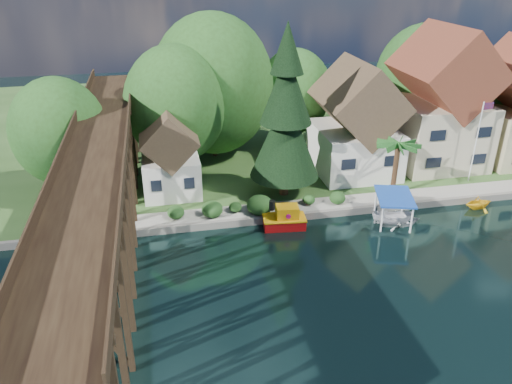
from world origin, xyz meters
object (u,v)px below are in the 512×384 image
(trestle_bridge, at_px, (102,193))
(shed, at_px, (170,159))
(flagpole, at_px, (479,133))
(house_center, at_px, (440,107))
(boat_white_a, at_px, (400,220))
(boat_canopy, at_px, (393,212))
(palm_tree, at_px, (398,147))
(tugboat, at_px, (285,219))
(conifer, at_px, (286,117))
(house_left, at_px, (356,127))
(boat_yellow, at_px, (479,201))

(trestle_bridge, height_order, shed, trestle_bridge)
(flagpole, bearing_deg, shed, 173.76)
(house_center, relative_size, boat_white_a, 3.99)
(boat_canopy, bearing_deg, palm_tree, 64.56)
(palm_tree, height_order, tugboat, palm_tree)
(shed, distance_m, palm_tree, 20.07)
(conifer, distance_m, tugboat, 8.78)
(trestle_bridge, relative_size, conifer, 2.92)
(shed, bearing_deg, house_left, 4.77)
(house_center, relative_size, boat_yellow, 5.49)
(trestle_bridge, relative_size, flagpole, 5.67)
(palm_tree, xyz_separation_m, boat_canopy, (-2.01, -4.22, -4.03))
(boat_white_a, bearing_deg, boat_canopy, 88.17)
(palm_tree, bearing_deg, shed, 166.93)
(house_center, relative_size, conifer, 0.92)
(house_center, relative_size, tugboat, 3.81)
(flagpole, bearing_deg, conifer, 177.56)
(house_left, xyz_separation_m, boat_yellow, (8.23, -9.15, -4.47))
(tugboat, bearing_deg, house_left, 43.80)
(boat_yellow, bearing_deg, palm_tree, 61.67)
(palm_tree, distance_m, flagpole, 8.88)
(house_center, relative_size, shed, 1.77)
(tugboat, distance_m, boat_yellow, 17.55)
(shed, bearing_deg, boat_yellow, -16.26)
(conifer, bearing_deg, tugboat, -103.52)
(conifer, height_order, boat_yellow, conifer)
(conifer, relative_size, tugboat, 4.14)
(conifer, distance_m, boat_yellow, 18.58)
(house_center, bearing_deg, house_left, -176.82)
(trestle_bridge, bearing_deg, tugboat, 7.85)
(shed, distance_m, conifer, 10.91)
(house_center, bearing_deg, boat_yellow, -94.58)
(flagpole, xyz_separation_m, tugboat, (-19.60, -4.35, -4.52))
(shed, bearing_deg, conifer, -13.13)
(house_left, relative_size, shed, 1.40)
(house_left, relative_size, tugboat, 3.02)
(palm_tree, distance_m, boat_yellow, 8.66)
(shed, distance_m, tugboat, 11.84)
(trestle_bridge, height_order, boat_canopy, trestle_bridge)
(house_left, bearing_deg, boat_white_a, -88.93)
(flagpole, distance_m, boat_yellow, 6.80)
(conifer, relative_size, flagpole, 1.94)
(flagpole, xyz_separation_m, boat_yellow, (-2.05, -4.56, -4.61))
(shed, relative_size, conifer, 0.52)
(conifer, relative_size, boat_yellow, 5.97)
(trestle_bridge, height_order, house_center, house_center)
(conifer, bearing_deg, boat_yellow, -18.11)
(house_left, relative_size, boat_yellow, 4.35)
(palm_tree, bearing_deg, conifer, 167.00)
(shed, relative_size, boat_yellow, 3.10)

